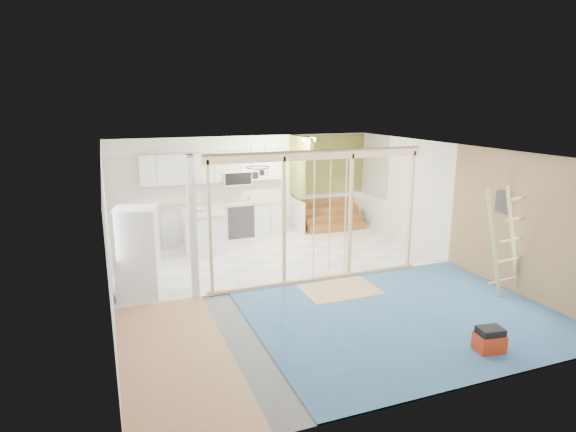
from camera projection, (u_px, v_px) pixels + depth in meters
name	position (u px, v px, depth m)	size (l,w,h in m)	color
room	(304.00, 219.00, 9.13)	(7.01, 8.01, 2.61)	slate
floor_overlays	(305.00, 281.00, 9.51)	(7.00, 8.00, 0.03)	silver
stud_frame	(290.00, 204.00, 8.96)	(4.66, 0.14, 2.60)	#D8BF84
base_cabinets	(190.00, 227.00, 11.82)	(4.45, 2.24, 0.93)	silver
upper_cabinets	(215.00, 168.00, 12.18)	(3.60, 0.41, 0.85)	silver
green_partition	(321.00, 195.00, 13.24)	(2.25, 1.51, 2.60)	olive
pot_rack	(258.00, 170.00, 10.58)	(0.52, 0.52, 0.72)	black
sheathing_panel	(528.00, 227.00, 8.52)	(0.02, 4.00, 2.60)	#A17557
electrical_panel	(502.00, 201.00, 8.97)	(0.04, 0.30, 0.40)	#37373C
ceiling_light	(309.00, 139.00, 12.05)	(0.32, 0.32, 0.08)	#FFEABF
fridge	(138.00, 253.00, 8.60)	(0.85, 0.82, 1.65)	white
island	(204.00, 232.00, 11.29)	(1.07, 1.07, 0.98)	white
bowl	(202.00, 209.00, 11.25)	(0.24, 0.24, 0.06)	white
soap_bottle_a	(195.00, 199.00, 12.10)	(0.12, 0.12, 0.31)	#A1A9B4
soap_bottle_b	(251.00, 197.00, 12.57)	(0.10, 0.10, 0.21)	silver
toolbox	(490.00, 340.00, 6.80)	(0.43, 0.35, 0.37)	#A72B0F
ladder	(506.00, 241.00, 8.61)	(1.07, 0.17, 2.01)	tan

